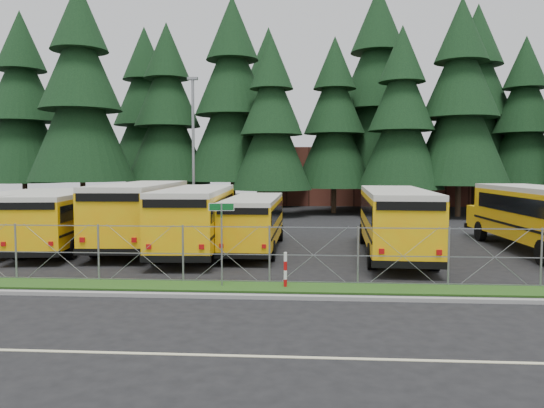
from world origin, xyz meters
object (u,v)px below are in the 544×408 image
Objects in this scene: bus_1 at (67,220)px; striped_bollard at (285,270)px; bus_2 at (144,215)px; bus_east at (537,220)px; bus_3 at (198,220)px; bus_4 at (255,224)px; street_sign at (222,226)px; light_standard at (193,145)px; bus_6 at (394,223)px; bus_0 at (24,219)px.

bus_1 is 8.90× the size of striped_bollard.
bus_2 is 18.89m from bus_east.
bus_3 is 8.59m from striped_bollard.
bus_2 is 1.23× the size of bus_4.
street_sign is 20.17m from light_standard.
bus_1 is at bearing 179.41° from bus_6.
light_standard is at bearing 64.71° from bus_1.
bus_3 is at bearing -11.00° from bus_1.
striped_bollard is 21.10m from light_standard.
light_standard is (-7.26, 19.19, 4.90)m from striped_bollard.
bus_1 is 3.63m from bus_2.
bus_1 is 0.91× the size of bus_east.
light_standard reaches higher than bus_east.
bus_6 reaches higher than striped_bollard.
light_standard is at bearing 105.02° from street_sign.
bus_3 is 9.07m from bus_6.
bus_1 is 0.93× the size of bus_6.
bus_1 is at bearing -178.71° from bus_4.
bus_6 reaches higher than bus_4.
light_standard reaches higher than bus_2.
light_standard is at bearing 100.25° from bus_3.
bus_2 is at bearing -91.43° from light_standard.
light_standard is at bearing 110.71° from striped_bollard.
bus_4 is 0.84× the size of bus_east.
bus_0 is 3.76× the size of street_sign.
bus_1 is 6.52m from bus_3.
striped_bollard is (7.52, -8.80, -0.99)m from bus_2.
bus_east is at bearing -5.16° from bus_2.
bus_6 is at bearing -10.03° from bus_4.
bus_0 is 1.07× the size of bus_4.
street_sign is (5.41, -8.79, 0.44)m from bus_2.
bus_6 is (15.56, -0.99, 0.10)m from bus_1.
bus_0 is at bearing -120.40° from light_standard.
street_sign is at bearing -150.78° from bus_east.
bus_1 is at bearing -20.10° from bus_0.
bus_0 is 8.81× the size of striped_bollard.
bus_2 is at bearing 121.59° from street_sign.
striped_bollard is at bearing -76.77° from bus_4.
bus_3 reaches higher than bus_1.
striped_bollard is (13.57, -8.44, -0.79)m from bus_0.
bus_east reaches higher than bus_3.
bus_1 is 13.43m from striped_bollard.
bus_3 reaches higher than striped_bollard.
bus_2 is 1.06× the size of bus_6.
bus_4 is (2.65, 0.58, -0.22)m from bus_3.
striped_bollard is (10.97, -7.70, -0.80)m from bus_1.
bus_3 is at bearing -29.55° from bus_2.
bus_2 is at bearing 170.90° from bus_4.
light_standard reaches higher than bus_1.
bus_1 is 9.16m from bus_4.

